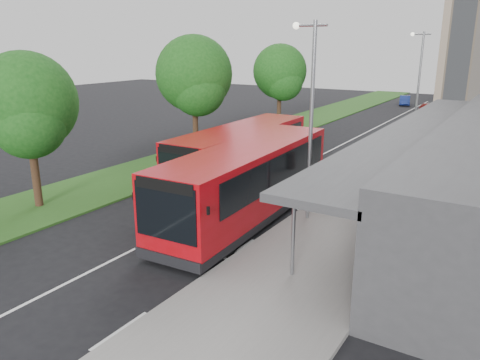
{
  "coord_description": "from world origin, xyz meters",
  "views": [
    {
      "loc": [
        11.66,
        -15.42,
        7.28
      ],
      "look_at": [
        1.21,
        1.37,
        1.5
      ],
      "focal_mm": 35.0,
      "sensor_mm": 36.0,
      "label": 1
    }
  ],
  "objects_px": {
    "car_near": "(426,109)",
    "car_far": "(405,100)",
    "bus_second": "(241,155)",
    "bollard": "(416,139)",
    "tree_mid": "(195,79)",
    "tree_near": "(28,109)",
    "litter_bin": "(392,173)",
    "lamp_post_near": "(310,110)",
    "bus_main": "(248,182)",
    "lamp_post_far": "(418,79)",
    "tree_far": "(280,75)"
  },
  "relations": [
    {
      "from": "tree_mid",
      "to": "car_far",
      "type": "xyz_separation_m",
      "value": [
        5.29,
        35.5,
        -4.52
      ]
    },
    {
      "from": "car_near",
      "to": "bus_second",
      "type": "bearing_deg",
      "value": -95.93
    },
    {
      "from": "tree_near",
      "to": "lamp_post_far",
      "type": "relative_size",
      "value": 0.88
    },
    {
      "from": "tree_mid",
      "to": "car_near",
      "type": "relative_size",
      "value": 2.13
    },
    {
      "from": "car_near",
      "to": "car_far",
      "type": "height_order",
      "value": "car_near"
    },
    {
      "from": "lamp_post_near",
      "to": "bus_main",
      "type": "relative_size",
      "value": 0.7
    },
    {
      "from": "tree_mid",
      "to": "car_near",
      "type": "distance_m",
      "value": 30.25
    },
    {
      "from": "tree_near",
      "to": "litter_bin",
      "type": "height_order",
      "value": "tree_near"
    },
    {
      "from": "tree_mid",
      "to": "car_near",
      "type": "xyz_separation_m",
      "value": [
        9.17,
        28.48,
        -4.46
      ]
    },
    {
      "from": "bus_second",
      "to": "car_far",
      "type": "xyz_separation_m",
      "value": [
        -0.57,
        39.25,
        -1.0
      ]
    },
    {
      "from": "tree_near",
      "to": "bollard",
      "type": "distance_m",
      "value": 25.62
    },
    {
      "from": "bus_main",
      "to": "lamp_post_far",
      "type": "bearing_deg",
      "value": 81.41
    },
    {
      "from": "lamp_post_near",
      "to": "bus_second",
      "type": "relative_size",
      "value": 0.74
    },
    {
      "from": "tree_near",
      "to": "car_near",
      "type": "height_order",
      "value": "tree_near"
    },
    {
      "from": "lamp_post_far",
      "to": "bus_second",
      "type": "distance_m",
      "value": 17.8
    },
    {
      "from": "litter_bin",
      "to": "car_near",
      "type": "distance_m",
      "value": 28.51
    },
    {
      "from": "car_near",
      "to": "lamp_post_near",
      "type": "bearing_deg",
      "value": -86.91
    },
    {
      "from": "tree_mid",
      "to": "lamp_post_far",
      "type": "relative_size",
      "value": 0.99
    },
    {
      "from": "bus_second",
      "to": "litter_bin",
      "type": "xyz_separation_m",
      "value": [
        7.02,
        3.97,
        -0.93
      ]
    },
    {
      "from": "tree_mid",
      "to": "litter_bin",
      "type": "xyz_separation_m",
      "value": [
        12.88,
        0.21,
        -4.46
      ]
    },
    {
      "from": "lamp_post_near",
      "to": "car_far",
      "type": "xyz_separation_m",
      "value": [
        -5.84,
        42.55,
        -4.15
      ]
    },
    {
      "from": "tree_near",
      "to": "tree_far",
      "type": "xyz_separation_m",
      "value": [
        -0.0,
        24.0,
        0.18
      ]
    },
    {
      "from": "tree_near",
      "to": "lamp_post_far",
      "type": "distance_m",
      "value": 27.32
    },
    {
      "from": "bus_main",
      "to": "tree_far",
      "type": "bearing_deg",
      "value": 111.16
    },
    {
      "from": "car_near",
      "to": "car_far",
      "type": "relative_size",
      "value": 1.07
    },
    {
      "from": "tree_far",
      "to": "lamp_post_far",
      "type": "distance_m",
      "value": 11.17
    },
    {
      "from": "bollard",
      "to": "bus_main",
      "type": "bearing_deg",
      "value": -99.18
    },
    {
      "from": "bus_main",
      "to": "tree_mid",
      "type": "bearing_deg",
      "value": 134.74
    },
    {
      "from": "bus_second",
      "to": "car_near",
      "type": "xyz_separation_m",
      "value": [
        3.31,
        32.23,
        -0.93
      ]
    },
    {
      "from": "lamp_post_near",
      "to": "car_near",
      "type": "height_order",
      "value": "lamp_post_near"
    },
    {
      "from": "tree_mid",
      "to": "bus_second",
      "type": "bearing_deg",
      "value": -32.67
    },
    {
      "from": "lamp_post_near",
      "to": "bus_main",
      "type": "xyz_separation_m",
      "value": [
        -2.17,
        -1.16,
        -3.08
      ]
    },
    {
      "from": "car_near",
      "to": "car_far",
      "type": "xyz_separation_m",
      "value": [
        -3.87,
        7.02,
        -0.06
      ]
    },
    {
      "from": "litter_bin",
      "to": "bollard",
      "type": "xyz_separation_m",
      "value": [
        -0.92,
        10.11,
        0.03
      ]
    },
    {
      "from": "tree_near",
      "to": "bollard",
      "type": "relative_size",
      "value": 6.82
    },
    {
      "from": "bus_main",
      "to": "car_far",
      "type": "xyz_separation_m",
      "value": [
        -3.66,
        43.71,
        -1.07
      ]
    },
    {
      "from": "lamp_post_far",
      "to": "tree_far",
      "type": "bearing_deg",
      "value": -175.13
    },
    {
      "from": "tree_far",
      "to": "lamp_post_near",
      "type": "relative_size",
      "value": 0.92
    },
    {
      "from": "car_near",
      "to": "lamp_post_far",
      "type": "bearing_deg",
      "value": -82.86
    },
    {
      "from": "lamp_post_near",
      "to": "bollard",
      "type": "distance_m",
      "value": 17.86
    },
    {
      "from": "tree_near",
      "to": "litter_bin",
      "type": "distance_m",
      "value": 18.17
    },
    {
      "from": "bus_second",
      "to": "bollard",
      "type": "distance_m",
      "value": 15.37
    },
    {
      "from": "tree_near",
      "to": "lamp_post_near",
      "type": "distance_m",
      "value": 12.18
    },
    {
      "from": "lamp_post_near",
      "to": "bus_second",
      "type": "distance_m",
      "value": 6.97
    },
    {
      "from": "lamp_post_far",
      "to": "bus_second",
      "type": "height_order",
      "value": "lamp_post_far"
    },
    {
      "from": "tree_mid",
      "to": "car_far",
      "type": "distance_m",
      "value": 36.17
    },
    {
      "from": "lamp_post_near",
      "to": "bollard",
      "type": "relative_size",
      "value": 7.75
    },
    {
      "from": "tree_near",
      "to": "car_far",
      "type": "bearing_deg",
      "value": 83.64
    },
    {
      "from": "tree_mid",
      "to": "lamp_post_near",
      "type": "xyz_separation_m",
      "value": [
        11.13,
        -7.05,
        -0.37
      ]
    },
    {
      "from": "car_far",
      "to": "bus_main",
      "type": "bearing_deg",
      "value": -97.99
    }
  ]
}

